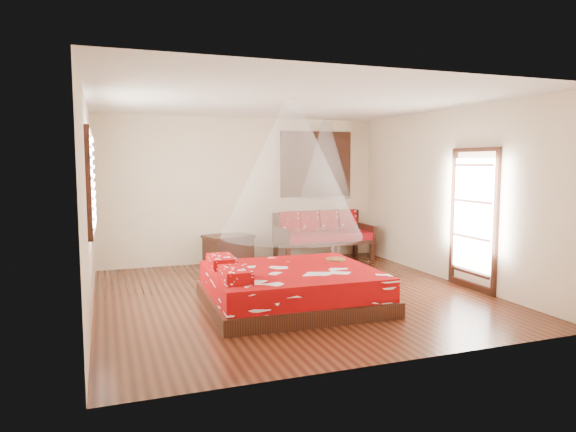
# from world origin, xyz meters

# --- Properties ---
(room) EXTENTS (5.54, 5.54, 2.84)m
(room) POSITION_xyz_m (0.00, 0.00, 1.40)
(room) COLOR black
(room) RESTS_ON ground
(bed) EXTENTS (2.34, 2.13, 0.65)m
(bed) POSITION_xyz_m (-0.22, -0.51, 0.25)
(bed) COLOR black
(bed) RESTS_ON floor
(daybed) EXTENTS (1.89, 0.84, 0.97)m
(daybed) POSITION_xyz_m (1.52, 2.39, 0.52)
(daybed) COLOR black
(daybed) RESTS_ON floor
(storage_chest) EXTENTS (0.99, 0.84, 0.58)m
(storage_chest) POSITION_xyz_m (-0.38, 2.45, 0.29)
(storage_chest) COLOR black
(storage_chest) RESTS_ON floor
(shutter_panel) EXTENTS (1.52, 0.06, 1.32)m
(shutter_panel) POSITION_xyz_m (1.52, 2.72, 1.90)
(shutter_panel) COLOR black
(shutter_panel) RESTS_ON wall_back
(window_left) EXTENTS (0.10, 1.74, 1.34)m
(window_left) POSITION_xyz_m (-2.71, 0.20, 1.70)
(window_left) COLOR black
(window_left) RESTS_ON wall_left
(glazed_door) EXTENTS (0.08, 1.02, 2.16)m
(glazed_door) POSITION_xyz_m (2.72, -0.60, 1.07)
(glazed_door) COLOR black
(glazed_door) RESTS_ON floor
(wine_tray) EXTENTS (0.29, 0.29, 0.23)m
(wine_tray) POSITION_xyz_m (0.63, -0.15, 0.56)
(wine_tray) COLOR brown
(wine_tray) RESTS_ON bed
(mosquito_net_main) EXTENTS (1.91, 1.91, 1.80)m
(mosquito_net_main) POSITION_xyz_m (-0.20, -0.51, 1.85)
(mosquito_net_main) COLOR white
(mosquito_net_main) RESTS_ON ceiling
(mosquito_net_daybed) EXTENTS (0.99, 0.99, 1.50)m
(mosquito_net_daybed) POSITION_xyz_m (1.52, 2.25, 2.00)
(mosquito_net_daybed) COLOR white
(mosquito_net_daybed) RESTS_ON ceiling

